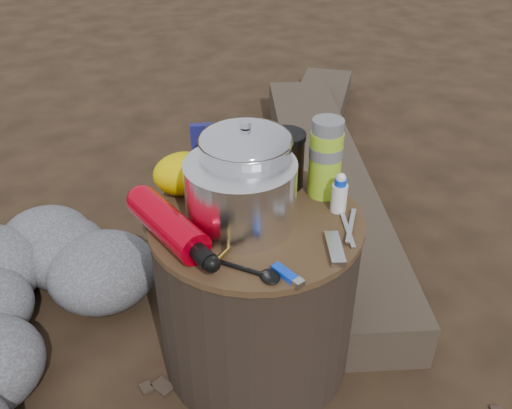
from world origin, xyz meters
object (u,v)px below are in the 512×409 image
object	(u,v)px
stump	(256,291)
log_main	(324,180)
thermos	(326,158)
fuel_bottle	(168,224)
travel_mug	(285,160)
camping_pot	(246,168)

from	to	relation	value
stump	log_main	bearing A→B (deg)	52.31
log_main	thermos	bearing A→B (deg)	-102.06
fuel_bottle	travel_mug	bearing A→B (deg)	2.80
stump	travel_mug	xyz separation A→B (m)	(0.11, 0.11, 0.29)
log_main	camping_pot	bearing A→B (deg)	-114.75
stump	travel_mug	world-z (taller)	travel_mug
stump	log_main	world-z (taller)	stump
travel_mug	fuel_bottle	bearing A→B (deg)	-158.60
log_main	camping_pot	world-z (taller)	camping_pot
stump	log_main	distance (m)	0.84
fuel_bottle	travel_mug	size ratio (longest dim) A/B	2.17
log_main	fuel_bottle	xyz separation A→B (m)	(-0.70, -0.66, 0.41)
stump	fuel_bottle	size ratio (longest dim) A/B	1.62
travel_mug	camping_pot	bearing A→B (deg)	-153.62
fuel_bottle	camping_pot	bearing A→B (deg)	-0.40
travel_mug	stump	bearing A→B (deg)	-135.13
fuel_bottle	travel_mug	world-z (taller)	travel_mug
stump	thermos	world-z (taller)	thermos
stump	travel_mug	distance (m)	0.33
stump	thermos	xyz separation A→B (m)	(0.19, 0.04, 0.32)
stump	thermos	bearing A→B (deg)	13.52
stump	camping_pot	xyz separation A→B (m)	(-0.01, 0.05, 0.32)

